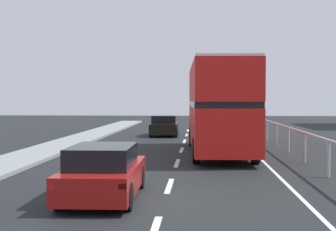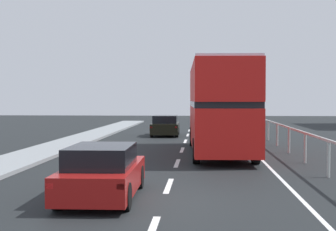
# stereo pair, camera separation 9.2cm
# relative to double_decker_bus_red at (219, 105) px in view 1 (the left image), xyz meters

# --- Properties ---
(ground_plane) EXTENTS (75.45, 120.00, 0.10)m
(ground_plane) POSITION_rel_double_decker_bus_red_xyz_m (-1.76, -10.31, -2.28)
(ground_plane) COLOR black
(lane_paint_markings) EXTENTS (3.59, 46.00, 0.01)m
(lane_paint_markings) POSITION_rel_double_decker_bus_red_xyz_m (0.36, -2.14, -2.23)
(lane_paint_markings) COLOR silver
(lane_paint_markings) RESTS_ON ground
(bridge_side_railing) EXTENTS (0.10, 42.00, 1.22)m
(bridge_side_railing) POSITION_rel_double_decker_bus_red_xyz_m (3.26, -1.31, -1.25)
(bridge_side_railing) COLOR #B3B8B3
(bridge_side_railing) RESTS_ON ground
(double_decker_bus_red) EXTENTS (2.90, 10.25, 4.15)m
(double_decker_bus_red) POSITION_rel_double_decker_bus_red_xyz_m (0.00, 0.00, 0.00)
(double_decker_bus_red) COLOR red
(double_decker_bus_red) RESTS_ON ground
(hatchback_car_near) EXTENTS (1.82, 4.18, 1.36)m
(hatchback_car_near) POSITION_rel_double_decker_bus_red_xyz_m (-3.32, -10.26, -1.57)
(hatchback_car_near) COLOR maroon
(hatchback_car_near) RESTS_ON ground
(sedan_car_ahead) EXTENTS (1.93, 4.10, 1.40)m
(sedan_car_ahead) POSITION_rel_double_decker_bus_red_xyz_m (-3.27, 10.50, -1.55)
(sedan_car_ahead) COLOR black
(sedan_car_ahead) RESTS_ON ground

